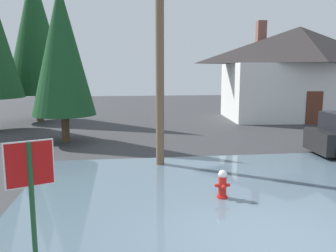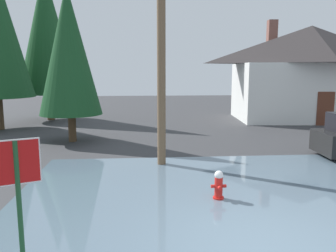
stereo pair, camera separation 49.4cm
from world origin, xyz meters
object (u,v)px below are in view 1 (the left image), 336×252
object	(u,v)px
pine_tree_short_left	(62,50)
fire_hydrant	(222,185)
stop_sign_near	(31,180)
utility_pole	(160,24)
house	(298,72)
pine_tree_tall_left	(35,32)

from	to	relation	value
pine_tree_short_left	fire_hydrant	bearing A→B (deg)	-56.82
fire_hydrant	pine_tree_short_left	size ratio (longest dim) A/B	0.11
stop_sign_near	utility_pole	bearing A→B (deg)	66.55
utility_pole	fire_hydrant	bearing A→B (deg)	-69.99
house	pine_tree_tall_left	distance (m)	17.23
stop_sign_near	pine_tree_short_left	bearing A→B (deg)	96.71
pine_tree_tall_left	fire_hydrant	bearing A→B (deg)	-62.42
utility_pole	house	world-z (taller)	utility_pole
utility_pole	stop_sign_near	bearing A→B (deg)	-113.45
pine_tree_short_left	utility_pole	bearing A→B (deg)	-48.85
fire_hydrant	utility_pole	world-z (taller)	utility_pole
pine_tree_tall_left	pine_tree_short_left	distance (m)	8.03
stop_sign_near	house	bearing A→B (deg)	52.01
house	pine_tree_tall_left	xyz separation A→B (m)	(-17.02, 1.12, 2.46)
fire_hydrant	pine_tree_short_left	xyz separation A→B (m)	(-5.04, 7.71, 3.71)
stop_sign_near	utility_pole	size ratio (longest dim) A/B	0.24
pine_tree_tall_left	stop_sign_near	bearing A→B (deg)	-77.14
fire_hydrant	house	size ratio (longest dim) A/B	0.07
utility_pole	pine_tree_short_left	xyz separation A→B (m)	(-3.83, 4.38, -0.58)
fire_hydrant	pine_tree_short_left	world-z (taller)	pine_tree_short_left
stop_sign_near	pine_tree_tall_left	world-z (taller)	pine_tree_tall_left
utility_pole	pine_tree_tall_left	xyz separation A→B (m)	(-6.65, 11.73, 0.97)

